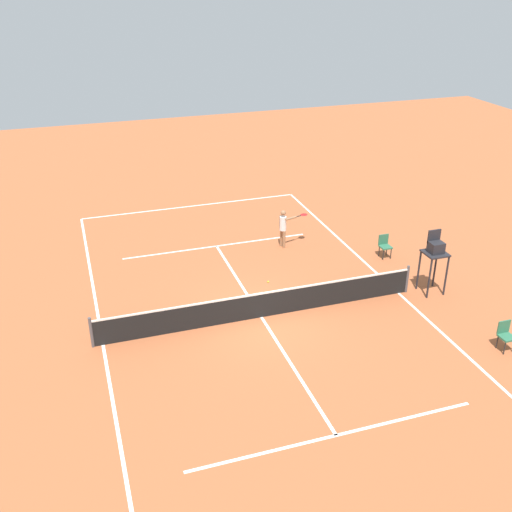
{
  "coord_description": "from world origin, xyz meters",
  "views": [
    {
      "loc": [
        5.63,
        16.53,
        10.93
      ],
      "look_at": [
        -0.8,
        -3.03,
        0.8
      ],
      "focal_mm": 41.95,
      "sensor_mm": 36.0,
      "label": 1
    }
  ],
  "objects_px": {
    "umpire_chair": "(435,252)",
    "courtside_chair_near": "(506,334)",
    "tennis_ball": "(268,282)",
    "courtside_chair_mid": "(385,245)",
    "player_serving": "(284,225)"
  },
  "relations": [
    {
      "from": "tennis_ball",
      "to": "umpire_chair",
      "type": "relative_size",
      "value": 0.03
    },
    {
      "from": "umpire_chair",
      "to": "courtside_chair_near",
      "type": "distance_m",
      "value": 4.05
    },
    {
      "from": "umpire_chair",
      "to": "courtside_chair_near",
      "type": "bearing_deg",
      "value": 92.21
    },
    {
      "from": "player_serving",
      "to": "umpire_chair",
      "type": "distance_m",
      "value": 6.55
    },
    {
      "from": "umpire_chair",
      "to": "courtside_chair_mid",
      "type": "relative_size",
      "value": 2.54
    },
    {
      "from": "player_serving",
      "to": "tennis_ball",
      "type": "distance_m",
      "value": 3.42
    },
    {
      "from": "tennis_ball",
      "to": "courtside_chair_mid",
      "type": "xyz_separation_m",
      "value": [
        -5.27,
        -0.61,
        0.5
      ]
    },
    {
      "from": "umpire_chair",
      "to": "courtside_chair_near",
      "type": "xyz_separation_m",
      "value": [
        -0.15,
        3.9,
        -1.07
      ]
    },
    {
      "from": "umpire_chair",
      "to": "courtside_chair_near",
      "type": "height_order",
      "value": "umpire_chair"
    },
    {
      "from": "tennis_ball",
      "to": "courtside_chair_near",
      "type": "relative_size",
      "value": 0.07
    },
    {
      "from": "player_serving",
      "to": "tennis_ball",
      "type": "relative_size",
      "value": 24.63
    },
    {
      "from": "tennis_ball",
      "to": "courtside_chair_mid",
      "type": "relative_size",
      "value": 0.07
    },
    {
      "from": "tennis_ball",
      "to": "courtside_chair_near",
      "type": "height_order",
      "value": "courtside_chair_near"
    },
    {
      "from": "courtside_chair_near",
      "to": "umpire_chair",
      "type": "bearing_deg",
      "value": -87.79
    },
    {
      "from": "player_serving",
      "to": "umpire_chair",
      "type": "xyz_separation_m",
      "value": [
        -3.76,
        5.32,
        0.61
      ]
    }
  ]
}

